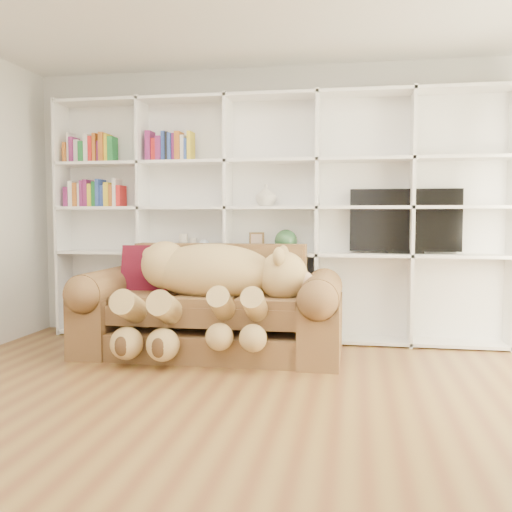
% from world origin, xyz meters
% --- Properties ---
extents(floor, '(5.00, 5.00, 0.00)m').
position_xyz_m(floor, '(0.00, 0.00, 0.00)').
color(floor, brown).
rests_on(floor, ground).
extents(wall_back, '(5.00, 0.02, 2.70)m').
position_xyz_m(wall_back, '(0.00, 2.50, 1.35)').
color(wall_back, silver).
rests_on(wall_back, floor).
extents(bookshelf, '(4.43, 0.35, 2.40)m').
position_xyz_m(bookshelf, '(-0.24, 2.36, 1.31)').
color(bookshelf, white).
rests_on(bookshelf, floor).
extents(sofa, '(2.28, 0.98, 0.96)m').
position_xyz_m(sofa, '(-0.45, 1.66, 0.36)').
color(sofa, brown).
rests_on(sofa, floor).
extents(teddy_bear, '(1.61, 0.91, 0.93)m').
position_xyz_m(teddy_bear, '(-0.41, 1.47, 0.65)').
color(teddy_bear, tan).
rests_on(teddy_bear, sofa).
extents(throw_pillow, '(0.47, 0.29, 0.47)m').
position_xyz_m(throw_pillow, '(-1.11, 1.82, 0.71)').
color(throw_pillow, '#520E1F').
rests_on(throw_pillow, sofa).
extents(gift_box, '(0.34, 0.33, 0.22)m').
position_xyz_m(gift_box, '(0.26, 1.73, 0.11)').
color(gift_box, red).
rests_on(gift_box, floor).
extents(tv, '(1.03, 0.18, 0.61)m').
position_xyz_m(tv, '(1.26, 2.35, 1.17)').
color(tv, black).
rests_on(tv, bookshelf).
extents(picture_frame, '(0.15, 0.09, 0.19)m').
position_xyz_m(picture_frame, '(-0.15, 2.30, 0.97)').
color(picture_frame, '#51381B').
rests_on(picture_frame, bookshelf).
extents(green_vase, '(0.22, 0.22, 0.22)m').
position_xyz_m(green_vase, '(0.14, 2.30, 0.98)').
color(green_vase, '#2A522F').
rests_on(green_vase, bookshelf).
extents(figurine_tall, '(0.10, 0.10, 0.18)m').
position_xyz_m(figurine_tall, '(-0.90, 2.30, 0.95)').
color(figurine_tall, beige).
rests_on(figurine_tall, bookshelf).
extents(figurine_short, '(0.09, 0.09, 0.13)m').
position_xyz_m(figurine_short, '(-0.80, 2.30, 0.93)').
color(figurine_short, beige).
rests_on(figurine_short, bookshelf).
extents(snow_globe, '(0.12, 0.12, 0.12)m').
position_xyz_m(snow_globe, '(-0.69, 2.30, 0.93)').
color(snow_globe, white).
rests_on(snow_globe, bookshelf).
extents(shelf_vase, '(0.23, 0.23, 0.21)m').
position_xyz_m(shelf_vase, '(-0.06, 2.30, 1.42)').
color(shelf_vase, beige).
rests_on(shelf_vase, bookshelf).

